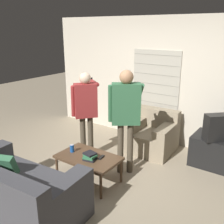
% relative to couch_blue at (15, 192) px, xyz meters
% --- Properties ---
extents(ground_plane, '(16.00, 16.00, 0.00)m').
position_rel_couch_blue_xyz_m(ground_plane, '(0.35, 1.22, -0.32)').
color(ground_plane, gray).
extents(wall_back, '(5.20, 0.08, 2.55)m').
position_rel_couch_blue_xyz_m(wall_back, '(0.35, 3.25, 0.96)').
color(wall_back, beige).
rests_on(wall_back, ground_plane).
extents(couch_blue, '(1.79, 1.06, 0.82)m').
position_rel_couch_blue_xyz_m(couch_blue, '(0.00, 0.00, 0.00)').
color(couch_blue, '#424247').
rests_on(couch_blue, ground_plane).
extents(armchair_beige, '(0.93, 0.88, 0.78)m').
position_rel_couch_blue_xyz_m(armchair_beige, '(0.55, 2.71, -0.01)').
color(armchair_beige, gray).
rests_on(armchair_beige, ground_plane).
extents(coffee_table, '(0.96, 0.60, 0.42)m').
position_rel_couch_blue_xyz_m(coffee_table, '(0.26, 1.14, 0.06)').
color(coffee_table, brown).
rests_on(coffee_table, ground_plane).
extents(person_left_standing, '(0.52, 0.77, 1.59)m').
position_rel_couch_blue_xyz_m(person_left_standing, '(-0.29, 1.74, 0.69)').
color(person_left_standing, '#4C4233').
rests_on(person_left_standing, ground_plane).
extents(person_right_standing, '(0.54, 0.81, 1.72)m').
position_rel_couch_blue_xyz_m(person_right_standing, '(0.57, 1.70, 0.78)').
color(person_right_standing, '#4C4233').
rests_on(person_right_standing, ground_plane).
extents(book_stack, '(0.21, 0.20, 0.11)m').
position_rel_couch_blue_xyz_m(book_stack, '(0.34, 1.07, 0.16)').
color(book_stack, black).
rests_on(book_stack, coffee_table).
extents(soda_can, '(0.07, 0.07, 0.13)m').
position_rel_couch_blue_xyz_m(soda_can, '(-0.06, 1.11, 0.17)').
color(soda_can, '#194C9E').
rests_on(soda_can, coffee_table).
extents(spare_remote, '(0.06, 0.13, 0.02)m').
position_rel_couch_blue_xyz_m(spare_remote, '(0.45, 1.21, 0.12)').
color(spare_remote, black).
rests_on(spare_remote, coffee_table).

